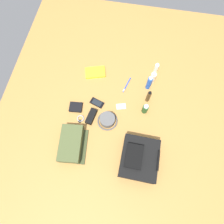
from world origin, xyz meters
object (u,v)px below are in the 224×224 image
Objects in this scene: backpack at (139,159)px; cologne_bottle at (148,97)px; toiletry_pouch at (71,144)px; bucket_hat at (107,120)px; paperback_novel at (95,72)px; deodorant_spray at (149,83)px; wristwatch at (80,119)px; shampoo_bottle at (145,109)px; media_player at (121,106)px; wallet at (76,107)px; sunglasses_case at (91,116)px; toothbrush at (126,86)px; cell_phone at (97,103)px; lotion_bottle at (153,78)px; toothpaste_tube at (156,68)px.

cologne_bottle reaches higher than backpack.
backpack is at bearing -1.51° from cologne_bottle.
toiletry_pouch is 1.79× the size of bucket_hat.
bucket_hat reaches higher than paperback_novel.
backpack is 1.92× the size of deodorant_spray.
paperback_novel reaches higher than wristwatch.
shampoo_bottle is (0.24, -0.00, -0.03)m from deodorant_spray.
bucket_hat is 1.84× the size of media_player.
sunglasses_case reaches higher than wallet.
deodorant_spray is (-0.64, 0.55, 0.04)m from toiletry_pouch.
media_player is (0.30, 0.30, -0.00)m from paperback_novel.
toiletry_pouch is 1.93× the size of toothbrush.
deodorant_spray is at bearing 118.95° from cell_phone.
lotion_bottle is at bearing 115.60° from wallet.
sunglasses_case is at bearing -47.13° from lotion_bottle.
bucket_hat is at bearing -36.31° from lotion_bottle.
bucket_hat is 0.38m from toothbrush.
wallet reaches higher than paperback_novel.
toothbrush is at bearing -163.55° from backpack.
deodorant_spray reaches higher than media_player.
media_player is at bearing 132.16° from sunglasses_case.
lotion_bottle is at bearing 141.54° from media_player.
toothpaste_tube is 0.32m from cologne_bottle.
backpack is at bearing 25.60° from media_player.
bucket_hat is 0.83× the size of paperback_novel.
wristwatch is 0.12m from wallet.
toiletry_pouch is 0.72m from toothbrush.
sunglasses_case is (0.07, 0.15, 0.01)m from wallet.
lotion_bottle reaches higher than toothbrush.
media_player is at bearing -91.43° from shampoo_bottle.
toiletry_pouch is 0.23m from wristwatch.
deodorant_spray is 1.11× the size of cologne_bottle.
bucket_hat is 1.58× the size of toothpaste_tube.
wristwatch is at bearing 27.13° from wallet.
media_player is at bearing -38.46° from lotion_bottle.
toiletry_pouch is at bearing 3.41° from wallet.
sunglasses_case reaches higher than paperback_novel.
wristwatch is at bearing -3.88° from paperback_novel.
toiletry_pouch is 4.40× the size of wristwatch.
toothpaste_tube is 0.79× the size of sunglasses_case.
sunglasses_case is at bearing -50.12° from deodorant_spray.
toothpaste_tube is at bearing 147.92° from media_player.
backpack is at bearing 34.46° from paperback_novel.
paperback_novel reaches higher than cell_phone.
paperback_novel is 1.50× the size of sunglasses_case.
paperback_novel is 0.42m from media_player.
paperback_novel is 1.91× the size of wallet.
shampoo_bottle is at bearing -7.45° from toothpaste_tube.
backpack is 3.48× the size of media_player.
lotion_bottle is at bearing 90.11° from paperback_novel.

